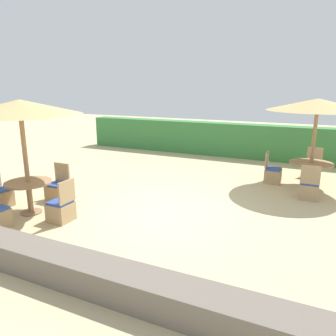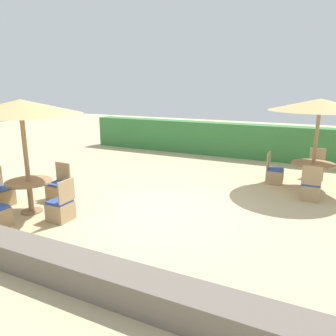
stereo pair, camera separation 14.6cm
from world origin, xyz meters
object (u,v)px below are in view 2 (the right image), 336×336
round_table_back_right (313,168)px  patio_chair_front_left_west (1,195)px  patio_chair_back_right_south (310,190)px  round_table_front_left (29,188)px  patio_chair_back_right_north (316,170)px  parasol_back_right (320,105)px  patio_chair_back_right_west (274,175)px  parasol_front_left (21,107)px  patio_chair_front_left_east (61,209)px  patio_chair_front_left_north (59,190)px

round_table_back_right → patio_chair_front_left_west: patio_chair_front_left_west is taller
patio_chair_back_right_south → round_table_front_left: size_ratio=0.91×
round_table_front_left → round_table_back_right: bearing=40.4°
patio_chair_back_right_north → patio_chair_front_left_west: same height
parasol_back_right → patio_chair_back_right_west: parasol_back_right is taller
round_table_back_right → patio_chair_back_right_west: 1.08m
patio_chair_back_right_west → patio_chair_back_right_north: bearing=135.6°
parasol_back_right → round_table_back_right: 1.74m
parasol_front_left → patio_chair_front_left_east: bearing=-3.2°
patio_chair_front_left_east → round_table_back_right: bearing=-43.9°
patio_chair_back_right_west → patio_chair_front_left_west: 7.44m
round_table_back_right → patio_chair_front_left_east: bearing=-133.9°
parasol_front_left → patio_chair_front_left_north: (-0.04, 0.93, -2.12)m
patio_chair_back_right_south → patio_chair_front_left_east: bearing=-141.4°
round_table_front_left → parasol_back_right: bearing=40.4°
parasol_back_right → patio_chair_front_left_west: parasol_back_right is taller
patio_chair_front_left_north → patio_chair_front_left_east: 1.41m
patio_chair_front_left_north → patio_chair_front_left_east: same height
patio_chair_back_right_south → patio_chair_back_right_north: same height
patio_chair_back_right_west → patio_chair_front_left_north: same height
patio_chair_front_left_west → patio_chair_front_left_north: bearing=135.6°
round_table_front_left → patio_chair_front_left_west: (-0.98, -0.03, -0.31)m
patio_chair_back_right_west → patio_chair_front_left_north: size_ratio=1.00×
patio_chair_front_left_north → patio_chair_front_left_west: (-0.93, -0.96, 0.00)m
parasol_back_right → round_table_front_left: parasol_back_right is taller
patio_chair_front_left_east → patio_chair_front_left_west: bearing=89.2°
patio_chair_front_left_north → patio_chair_front_left_west: same height
patio_chair_back_right_north → patio_chair_front_left_north: (-5.78, -5.00, 0.00)m
round_table_back_right → parasol_front_left: (-5.68, -4.84, 1.80)m
round_table_back_right → patio_chair_front_left_west: (-6.66, -4.86, -0.32)m
patio_chair_front_left_west → patio_chair_back_right_west: bearing=130.8°
patio_chair_back_right_south → patio_chair_back_right_north: 2.20m
round_table_back_right → patio_chair_back_right_west: size_ratio=1.27×
parasol_back_right → patio_chair_back_right_south: bearing=-88.3°
parasol_back_right → round_table_front_left: (-5.68, -4.84, -1.75)m
patio_chair_back_right_north → parasol_front_left: bearing=46.0°
round_table_front_left → patio_chair_front_left_west: 1.03m
round_table_back_right → parasol_front_left: 7.67m
parasol_front_left → round_table_front_left: bearing=-90.0°
round_table_back_right → parasol_front_left: size_ratio=0.45×
patio_chair_back_right_south → round_table_back_right: bearing=91.7°
patio_chair_back_right_south → parasol_back_right: bearing=91.7°
patio_chair_back_right_west → patio_chair_front_left_east: bearing=-37.1°
patio_chair_back_right_west → parasol_front_left: (-4.65, -4.83, 2.12)m
patio_chair_back_right_north → patio_chair_back_right_west: bearing=45.6°
patio_chair_back_right_south → patio_chair_back_right_north: (0.02, 2.20, 0.00)m
round_table_front_left → parasol_front_left: bearing=90.0°
patio_chair_front_left_north → patio_chair_front_left_west: size_ratio=1.00×
round_table_back_right → patio_chair_back_right_north: size_ratio=1.27×
patio_chair_back_right_south → round_table_front_left: (-5.71, -3.73, 0.31)m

